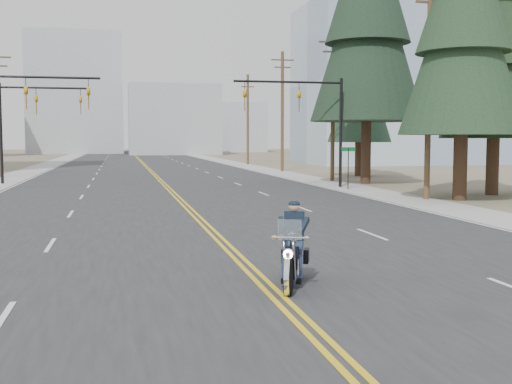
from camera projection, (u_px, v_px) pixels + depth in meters
The scene contains 21 objects.
road at pixel (145, 165), 76.29m from camera, with size 20.00×200.00×0.01m, color #303033.
sidewalk_left at pixel (44, 166), 73.90m from camera, with size 3.00×200.00×0.01m, color #A5A5A0.
sidewalk_right at pixel (240, 165), 78.68m from camera, with size 3.00×200.00×0.01m, color #A5A5A0.
traffic_mast_left at pixel (12, 108), 36.98m from camera, with size 7.10×0.26×7.00m.
traffic_mast_right at pixel (311, 110), 40.72m from camera, with size 7.10×0.26×7.00m.
traffic_mast_far at pixel (26, 114), 44.71m from camera, with size 6.10×0.26×7.00m.
street_sign at pixel (348, 161), 39.40m from camera, with size 0.90×0.06×2.62m.
utility_pole_b at pixel (429, 83), 32.59m from camera, with size 2.20×0.30×11.50m.
utility_pole_c at pixel (333, 104), 47.23m from camera, with size 2.20×0.30×11.00m.
utility_pole_d at pixel (282, 109), 61.83m from camera, with size 2.20×0.30×11.50m.
utility_pole_e at pixel (248, 118), 78.42m from camera, with size 2.20×0.30×11.00m.
glass_building at pixel (397, 85), 82.13m from camera, with size 24.00×16.00×20.00m, color #9EB5CC.
haze_bldg_b at pixel (174, 120), 130.99m from camera, with size 18.00×14.00×14.00m, color #ADB2B7.
haze_bldg_c at pixel (347, 109), 122.86m from camera, with size 16.00×12.00×18.00m, color #B7BCC6.
haze_bldg_d at pixel (76, 94), 140.96m from camera, with size 20.00×15.00×26.00m, color #ADB2B7.
haze_bldg_e at pixel (234, 128), 158.97m from camera, with size 14.00×14.00×12.00m, color #B7BCC6.
motorcyclist at pixel (293, 244), 13.48m from camera, with size 0.99×2.30×1.80m, color black, non-canonical shape.
conifer_near at pixel (464, 9), 31.97m from camera, with size 6.31×6.31×16.69m.
conifer_mid at pixel (497, 30), 35.19m from camera, with size 5.94×5.94×15.84m.
conifer_tall at pixel (368, 2), 44.03m from camera, with size 7.86×7.86×21.83m.
conifer_far at pixel (360, 78), 53.60m from camera, with size 5.36×5.36×14.35m.
Camera 1 is at (-2.99, -7.38, 3.10)m, focal length 45.00 mm.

